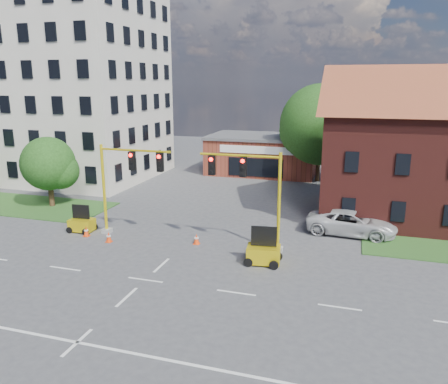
{
  "coord_description": "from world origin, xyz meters",
  "views": [
    {
      "loc": [
        10.2,
        -19.16,
        10.17
      ],
      "look_at": [
        1.32,
        10.0,
        2.51
      ],
      "focal_mm": 35.0,
      "sensor_mm": 36.0,
      "label": 1
    }
  ],
  "objects_px": {
    "signal_mast_east": "(253,188)",
    "pickup_white": "(351,223)",
    "trailer_west": "(82,224)",
    "trailer_east": "(264,253)",
    "signal_mast_west": "(125,179)"
  },
  "relations": [
    {
      "from": "signal_mast_west",
      "to": "trailer_west",
      "type": "distance_m",
      "value": 4.8
    },
    {
      "from": "signal_mast_west",
      "to": "trailer_east",
      "type": "relative_size",
      "value": 2.89
    },
    {
      "from": "signal_mast_east",
      "to": "pickup_white",
      "type": "height_order",
      "value": "signal_mast_east"
    },
    {
      "from": "trailer_east",
      "to": "pickup_white",
      "type": "bearing_deg",
      "value": 47.75
    },
    {
      "from": "signal_mast_west",
      "to": "trailer_east",
      "type": "height_order",
      "value": "signal_mast_west"
    },
    {
      "from": "trailer_west",
      "to": "signal_mast_west",
      "type": "bearing_deg",
      "value": 0.5
    },
    {
      "from": "pickup_white",
      "to": "trailer_west",
      "type": "bearing_deg",
      "value": 109.74
    },
    {
      "from": "signal_mast_east",
      "to": "trailer_east",
      "type": "xyz_separation_m",
      "value": [
        1.18,
        -2.05,
        -3.25
      ]
    },
    {
      "from": "signal_mast_west",
      "to": "trailer_east",
      "type": "distance_m",
      "value": 10.61
    },
    {
      "from": "trailer_west",
      "to": "pickup_white",
      "type": "bearing_deg",
      "value": 11.53
    },
    {
      "from": "signal_mast_west",
      "to": "pickup_white",
      "type": "relative_size",
      "value": 1.03
    },
    {
      "from": "trailer_east",
      "to": "signal_mast_east",
      "type": "bearing_deg",
      "value": 112.95
    },
    {
      "from": "trailer_west",
      "to": "pickup_white",
      "type": "xyz_separation_m",
      "value": [
        18.07,
        4.93,
        0.25
      ]
    },
    {
      "from": "trailer_west",
      "to": "trailer_east",
      "type": "distance_m",
      "value": 13.46
    },
    {
      "from": "trailer_east",
      "to": "signal_mast_west",
      "type": "bearing_deg",
      "value": 161.22
    }
  ]
}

